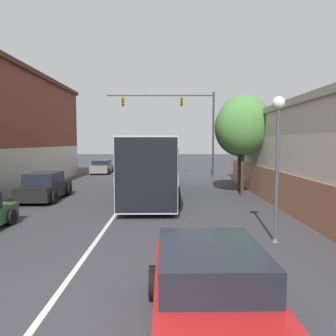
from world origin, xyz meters
TOP-DOWN VIEW (x-y plane):
  - lane_center_line at (0.00, 15.09)m, footprint 0.14×42.19m
  - bus at (1.32, 16.64)m, footprint 3.00×12.87m
  - hatchback_foreground at (2.95, 2.45)m, footprint 2.14×4.36m
  - parked_car_left_near at (-4.34, 14.87)m, footprint 1.98×4.26m
  - parked_car_left_mid at (-4.28, 29.80)m, footprint 2.00×4.29m
  - traffic_signal_gantry at (3.55, 26.18)m, footprint 9.36×0.36m
  - street_lamp at (5.59, 7.39)m, footprint 0.38×0.38m
  - street_tree_near at (6.55, 16.25)m, footprint 3.09×2.78m
  - street_tree_far at (6.76, 17.96)m, footprint 3.20×2.88m

SIDE VIEW (x-z plane):
  - lane_center_line at x=0.00m, z-range 0.00..0.01m
  - parked_car_left_mid at x=-4.28m, z-range -0.03..1.29m
  - hatchback_foreground at x=2.95m, z-range -0.03..1.40m
  - parked_car_left_near at x=-4.34m, z-range -0.04..1.45m
  - bus at x=1.32m, z-range 0.21..3.56m
  - street_lamp at x=5.59m, z-range 0.72..5.19m
  - street_tree_far at x=6.76m, z-range 1.10..6.83m
  - street_tree_near at x=6.55m, z-range 1.18..6.96m
  - traffic_signal_gantry at x=3.55m, z-range 1.68..9.09m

